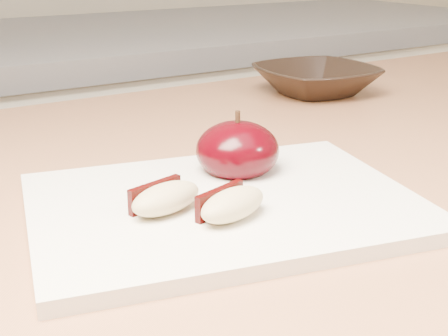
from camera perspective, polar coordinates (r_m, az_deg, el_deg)
cutting_board at (r=0.48m, az=0.00°, el=-3.44°), size 0.33×0.28×0.01m
apple_half at (r=0.54m, az=1.24°, el=1.62°), size 0.08×0.08×0.06m
apple_wedge_a at (r=0.46m, az=-5.43°, el=-2.73°), size 0.06×0.04×0.02m
apple_wedge_b at (r=0.45m, az=0.67°, el=-3.30°), size 0.07×0.04×0.02m
bowl at (r=0.88m, az=8.38°, el=7.98°), size 0.17×0.17×0.04m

